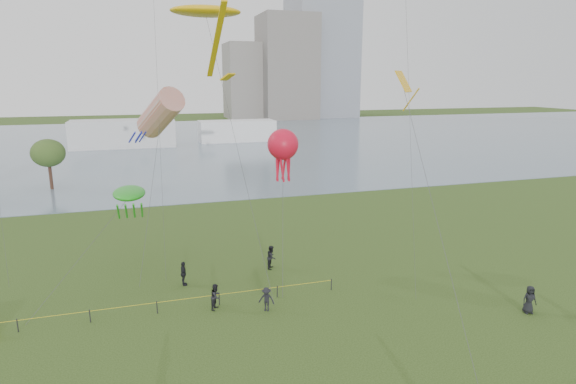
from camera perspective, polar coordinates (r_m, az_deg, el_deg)
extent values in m
cube|color=slate|center=(118.24, -12.93, 5.77)|extent=(400.00, 120.00, 0.08)
cube|color=slate|center=(187.14, -0.15, 14.54)|extent=(20.00, 20.00, 38.00)
cube|color=slate|center=(189.38, -4.85, 12.96)|extent=(16.00, 18.00, 28.00)
cube|color=silver|center=(112.71, -18.94, 6.57)|extent=(22.00, 8.00, 6.00)
cube|color=white|center=(117.81, -6.06, 7.22)|extent=(18.00, 7.00, 5.00)
cylinder|color=#372219|center=(72.74, -26.28, 1.46)|extent=(0.44, 0.44, 3.10)
ellipsoid|color=#3F5A23|center=(72.20, -26.56, 4.16)|extent=(4.40, 4.40, 3.72)
cylinder|color=black|center=(33.63, -29.40, -13.62)|extent=(0.07, 0.07, 0.85)
cylinder|color=black|center=(32.93, -22.42, -13.43)|extent=(0.07, 0.07, 0.85)
cylinder|color=black|center=(32.72, -15.26, -13.04)|extent=(0.07, 0.07, 0.85)
cylinder|color=black|center=(32.99, -8.15, -12.45)|extent=(0.07, 0.07, 0.85)
cylinder|color=black|center=(33.74, -1.29, -11.71)|extent=(0.07, 0.07, 0.85)
cylinder|color=black|center=(34.93, 5.16, -10.86)|extent=(0.07, 0.07, 0.85)
cylinder|color=yellow|center=(32.58, -15.30, -12.53)|extent=(24.00, 0.03, 0.03)
imported|color=black|center=(32.34, -8.54, -12.15)|extent=(1.00, 1.06, 1.73)
imported|color=black|center=(31.82, -2.57, -12.58)|extent=(1.20, 1.03, 1.60)
imported|color=black|center=(36.16, -12.28, -9.43)|extent=(0.49, 1.08, 1.81)
imported|color=black|center=(35.07, 26.70, -11.32)|extent=(0.99, 0.75, 1.83)
imported|color=black|center=(38.39, -1.97, -7.72)|extent=(1.06, 1.14, 1.87)
cylinder|color=#3F3F42|center=(33.06, -5.80, 4.44)|extent=(2.86, 7.35, 19.28)
ellipsoid|color=#E5AC0C|center=(36.36, -9.72, 20.36)|extent=(4.98, 3.11, 0.78)
cube|color=#E5AC0C|center=(31.98, -8.52, 17.08)|extent=(0.36, 6.98, 4.09)
cube|color=#E5AC0C|center=(28.16, -7.16, 13.39)|extent=(0.95, 0.95, 0.42)
cylinder|color=#3F3F42|center=(36.80, -16.03, -0.76)|extent=(2.37, 3.57, 12.18)
cylinder|color=red|center=(37.67, -14.89, 9.02)|extent=(3.90, 5.29, 3.99)
cylinder|color=#1A1DBB|center=(36.58, -16.86, 6.26)|extent=(0.60, 1.13, 0.88)
cylinder|color=#1A1DBB|center=(36.96, -17.30, 6.30)|extent=(0.60, 1.13, 0.88)
cylinder|color=#1A1DBB|center=(36.82, -17.99, 6.22)|extent=(0.60, 1.13, 0.88)
cylinder|color=#1A1DBB|center=(36.36, -18.00, 6.14)|extent=(0.60, 1.13, 0.88)
cylinder|color=#1A1DBB|center=(36.21, -17.29, 6.16)|extent=(0.60, 1.13, 0.88)
cylinder|color=#3F3F42|center=(36.09, -23.12, -6.54)|extent=(6.40, 7.32, 6.23)
ellipsoid|color=#209C1C|center=(38.52, -18.31, -0.11)|extent=(2.41, 4.34, 0.84)
cylinder|color=#209C1C|center=(37.23, -19.47, -2.24)|extent=(0.16, 1.79, 1.54)
cylinder|color=#209C1C|center=(37.21, -18.62, -2.18)|extent=(0.16, 1.79, 1.54)
cylinder|color=#209C1C|center=(37.19, -17.78, -2.12)|extent=(0.16, 1.79, 1.54)
cylinder|color=#209C1C|center=(37.18, -16.93, -2.07)|extent=(0.16, 1.79, 1.54)
cylinder|color=#3F3F42|center=(35.35, -0.62, -2.88)|extent=(2.02, 6.63, 9.69)
sphere|color=red|center=(37.74, -0.60, 5.66)|extent=(2.44, 2.44, 2.44)
cylinder|color=red|center=(38.12, 0.12, 3.30)|extent=(0.18, 0.54, 2.60)
cylinder|color=red|center=(38.46, -0.42, 3.39)|extent=(0.49, 0.36, 2.61)
cylinder|color=red|center=(38.32, -1.14, 3.35)|extent=(0.49, 0.36, 2.61)
cylinder|color=red|center=(37.85, -1.33, 3.23)|extent=(0.18, 0.54, 2.60)
cylinder|color=red|center=(37.50, -0.78, 3.14)|extent=(0.49, 0.36, 2.61)
cylinder|color=red|center=(37.64, -0.05, 3.18)|extent=(0.49, 0.36, 2.61)
cylinder|color=#3F3F42|center=(25.62, 17.55, -4.16)|extent=(0.79, 10.00, 14.53)
cube|color=#F8B016|center=(28.94, 13.53, 12.62)|extent=(1.48, 1.48, 1.21)
cylinder|color=#F8B016|center=(28.19, 14.36, 10.53)|extent=(0.08, 1.58, 1.35)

